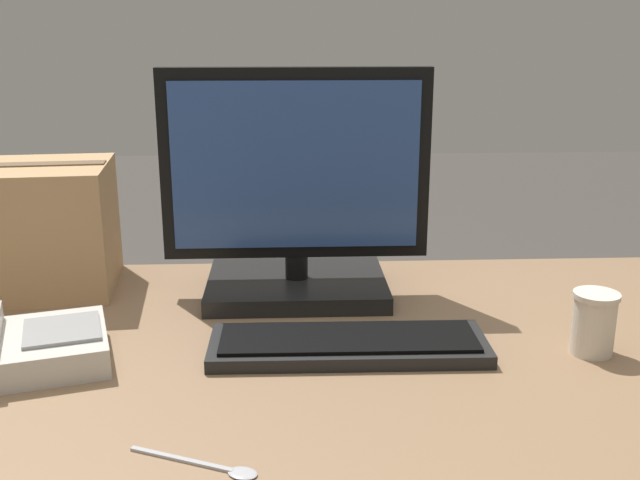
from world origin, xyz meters
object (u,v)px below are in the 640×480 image
object	(u,v)px
monitor	(296,206)
paper_cup_right	(594,323)
spoon	(214,467)
desk_phone	(34,346)
keyboard	(348,344)
cardboard_box	(20,228)

from	to	relation	value
monitor	paper_cup_right	bearing A→B (deg)	-32.23
paper_cup_right	spoon	distance (m)	0.66
spoon	paper_cup_right	bearing A→B (deg)	50.41
monitor	desk_phone	world-z (taller)	monitor
keyboard	desk_phone	world-z (taller)	desk_phone
cardboard_box	paper_cup_right	bearing A→B (deg)	-19.19
desk_phone	spoon	size ratio (longest dim) A/B	1.52
keyboard	desk_phone	xyz separation A→B (m)	(-0.50, -0.02, 0.02)
desk_phone	spoon	distance (m)	0.43
monitor	desk_phone	size ratio (longest dim) A/B	2.01
paper_cup_right	spoon	world-z (taller)	paper_cup_right
desk_phone	cardboard_box	size ratio (longest dim) A/B	0.68
monitor	keyboard	size ratio (longest dim) A/B	1.12
desk_phone	cardboard_box	bearing A→B (deg)	93.62
monitor	keyboard	bearing A→B (deg)	-73.98
monitor	spoon	distance (m)	0.63
monitor	desk_phone	distance (m)	0.53
keyboard	spoon	bearing A→B (deg)	-119.72
keyboard	spoon	distance (m)	0.37
paper_cup_right	spoon	bearing A→B (deg)	-152.78
keyboard	cardboard_box	world-z (taller)	cardboard_box
monitor	cardboard_box	size ratio (longest dim) A/B	1.36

